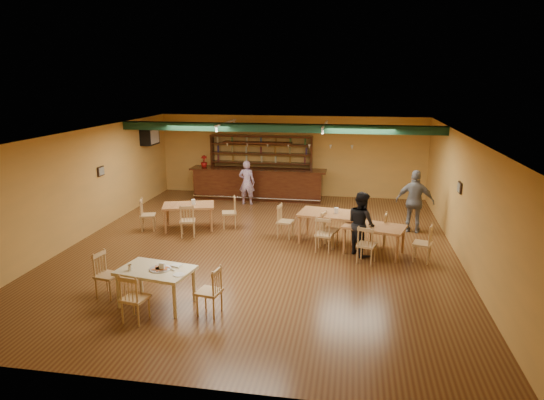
% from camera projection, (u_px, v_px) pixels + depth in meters
% --- Properties ---
extents(floor, '(12.00, 12.00, 0.00)m').
position_uv_depth(floor, '(261.00, 247.00, 12.70)').
color(floor, '#522E17').
rests_on(floor, ground).
extents(ceiling_beam, '(10.00, 0.30, 0.25)m').
position_uv_depth(ceiling_beam, '(278.00, 128.00, 14.67)').
color(ceiling_beam, black).
rests_on(ceiling_beam, ceiling).
extents(track_rail_left, '(0.05, 2.50, 0.05)m').
position_uv_depth(track_rail_left, '(226.00, 123.00, 15.52)').
color(track_rail_left, silver).
rests_on(track_rail_left, ceiling).
extents(track_rail_right, '(0.05, 2.50, 0.05)m').
position_uv_depth(track_rail_right, '(325.00, 124.00, 15.00)').
color(track_rail_right, silver).
rests_on(track_rail_right, ceiling).
extents(ac_unit, '(0.34, 0.70, 0.48)m').
position_uv_depth(ac_unit, '(150.00, 136.00, 16.92)').
color(ac_unit, silver).
rests_on(ac_unit, wall_left).
extents(picture_left, '(0.04, 0.34, 0.28)m').
position_uv_depth(picture_left, '(101.00, 171.00, 14.05)').
color(picture_left, black).
rests_on(picture_left, wall_left).
extents(picture_right, '(0.04, 0.34, 0.28)m').
position_uv_depth(picture_right, '(460.00, 188.00, 11.95)').
color(picture_right, black).
rests_on(picture_right, wall_right).
extents(bar_counter, '(4.98, 0.85, 1.13)m').
position_uv_depth(bar_counter, '(258.00, 184.00, 17.66)').
color(bar_counter, black).
rests_on(bar_counter, ground).
extents(back_bar_hutch, '(3.86, 0.40, 2.28)m').
position_uv_depth(back_bar_hutch, '(261.00, 165.00, 18.12)').
color(back_bar_hutch, black).
rests_on(back_bar_hutch, ground).
extents(poinsettia, '(0.31, 0.31, 0.44)m').
position_uv_depth(poinsettia, '(204.00, 161.00, 17.80)').
color(poinsettia, maroon).
rests_on(poinsettia, bar_counter).
extents(dining_table_a, '(1.67, 1.26, 0.74)m').
position_uv_depth(dining_table_a, '(189.00, 217.00, 14.19)').
color(dining_table_a, '#915F33').
rests_on(dining_table_a, ground).
extents(dining_table_b, '(1.81, 1.26, 0.83)m').
position_uv_depth(dining_table_b, '(330.00, 227.00, 13.01)').
color(dining_table_b, '#915F33').
rests_on(dining_table_b, ground).
extents(dining_table_d, '(1.67, 1.27, 0.74)m').
position_uv_depth(dining_table_d, '(374.00, 240.00, 12.16)').
color(dining_table_d, '#915F33').
rests_on(dining_table_d, ground).
extents(near_table, '(1.54, 1.13, 0.75)m').
position_uv_depth(near_table, '(157.00, 287.00, 9.41)').
color(near_table, beige).
rests_on(near_table, ground).
extents(pizza_tray, '(0.40, 0.40, 0.01)m').
position_uv_depth(pizza_tray, '(160.00, 269.00, 9.30)').
color(pizza_tray, silver).
rests_on(pizza_tray, near_table).
extents(parmesan_shaker, '(0.09, 0.09, 0.11)m').
position_uv_depth(parmesan_shaker, '(130.00, 268.00, 9.23)').
color(parmesan_shaker, '#EAE5C6').
rests_on(parmesan_shaker, near_table).
extents(napkin_stack, '(0.23, 0.19, 0.03)m').
position_uv_depth(napkin_stack, '(176.00, 266.00, 9.44)').
color(napkin_stack, white).
rests_on(napkin_stack, near_table).
extents(pizza_server, '(0.32, 0.25, 0.00)m').
position_uv_depth(pizza_server, '(169.00, 268.00, 9.32)').
color(pizza_server, silver).
rests_on(pizza_server, pizza_tray).
extents(side_plate, '(0.25, 0.25, 0.01)m').
position_uv_depth(side_plate, '(179.00, 275.00, 9.03)').
color(side_plate, white).
rests_on(side_plate, near_table).
extents(patron_bar, '(0.58, 0.39, 1.57)m').
position_uv_depth(patron_bar, '(247.00, 183.00, 16.86)').
color(patron_bar, '#794698').
rests_on(patron_bar, ground).
extents(patron_right_a, '(0.95, 1.00, 1.63)m').
position_uv_depth(patron_right_a, '(361.00, 223.00, 12.01)').
color(patron_right_a, black).
rests_on(patron_right_a, ground).
extents(patron_right_b, '(1.14, 0.66, 1.82)m').
position_uv_depth(patron_right_b, '(415.00, 202.00, 13.75)').
color(patron_right_b, slate).
rests_on(patron_right_b, ground).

